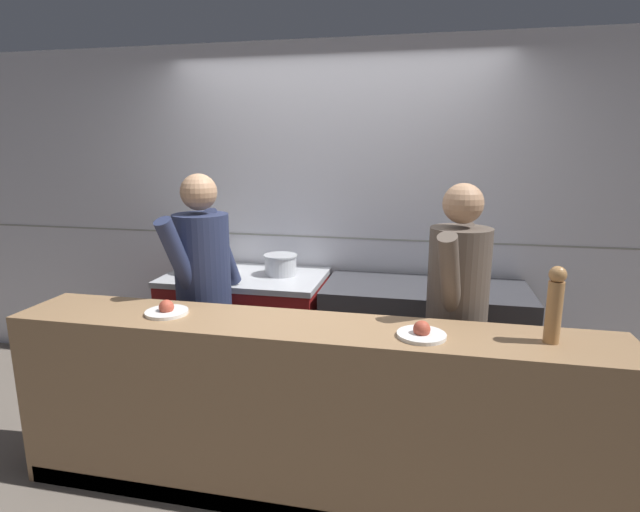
{
  "coord_description": "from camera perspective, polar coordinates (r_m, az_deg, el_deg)",
  "views": [
    {
      "loc": [
        0.7,
        -2.44,
        1.85
      ],
      "look_at": [
        0.04,
        0.63,
        1.15
      ],
      "focal_mm": 28.0,
      "sensor_mm": 36.0,
      "label": 1
    }
  ],
  "objects": [
    {
      "name": "sauce_pot",
      "position": [
        3.67,
        -4.54,
        -0.91
      ],
      "size": [
        0.25,
        0.25,
        0.15
      ],
      "color": "#B7BABF",
      "rests_on": "oven_range"
    },
    {
      "name": "oven_range",
      "position": [
        3.86,
        -8.32,
        -8.68
      ],
      "size": [
        1.16,
        0.71,
        0.92
      ],
      "color": "maroon",
      "rests_on": "ground_plane"
    },
    {
      "name": "plated_dish_main",
      "position": [
        2.78,
        -17.13,
        -5.96
      ],
      "size": [
        0.23,
        0.23,
        0.08
      ],
      "color": "white",
      "rests_on": "pass_counter"
    },
    {
      "name": "ground_plane",
      "position": [
        3.14,
        -3.37,
        -23.54
      ],
      "size": [
        14.0,
        14.0,
        0.0
      ],
      "primitive_type": "plane",
      "color": "#6B6056"
    },
    {
      "name": "chef_head_cook",
      "position": [
        3.24,
        -13.12,
        -4.15
      ],
      "size": [
        0.42,
        0.73,
        1.68
      ],
      "rotation": [
        0.0,
        0.0,
        -0.25
      ],
      "color": "black",
      "rests_on": "ground_plane"
    },
    {
      "name": "pass_counter",
      "position": [
        2.72,
        -1.69,
        -17.54
      ],
      "size": [
        3.1,
        0.45,
        0.97
      ],
      "color": "#93704C",
      "rests_on": "ground_plane"
    },
    {
      "name": "chef_sous",
      "position": [
        2.92,
        15.31,
        -6.47
      ],
      "size": [
        0.42,
        0.72,
        1.65
      ],
      "rotation": [
        0.0,
        0.0,
        -0.28
      ],
      "color": "black",
      "rests_on": "ground_plane"
    },
    {
      "name": "pepper_mill",
      "position": [
        2.47,
        25.25,
        -4.9
      ],
      "size": [
        0.08,
        0.08,
        0.36
      ],
      "color": "#AD7A47",
      "rests_on": "pass_counter"
    },
    {
      "name": "wall_back_tiled",
      "position": [
        3.87,
        1.63,
        4.4
      ],
      "size": [
        8.0,
        0.06,
        2.6
      ],
      "color": "silver",
      "rests_on": "ground_plane"
    },
    {
      "name": "mixing_bowl_steel",
      "position": [
        3.52,
        16.5,
        -2.96
      ],
      "size": [
        0.26,
        0.26,
        0.07
      ],
      "color": "#B7BABF",
      "rests_on": "prep_counter"
    },
    {
      "name": "stock_pot",
      "position": [
        3.83,
        -12.78,
        0.03
      ],
      "size": [
        0.34,
        0.34,
        0.23
      ],
      "color": "beige",
      "rests_on": "oven_range"
    },
    {
      "name": "prep_counter",
      "position": [
        3.64,
        11.68,
        -10.31
      ],
      "size": [
        1.39,
        0.65,
        0.9
      ],
      "color": "#38383D",
      "rests_on": "ground_plane"
    },
    {
      "name": "plated_dish_appetiser",
      "position": [
        2.4,
        11.53,
        -8.61
      ],
      "size": [
        0.23,
        0.23,
        0.08
      ],
      "color": "white",
      "rests_on": "pass_counter"
    }
  ]
}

